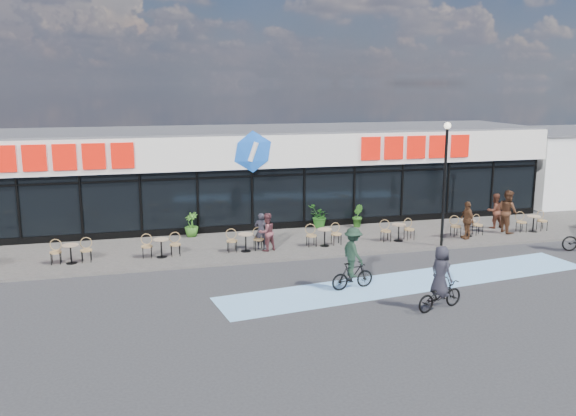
{
  "coord_description": "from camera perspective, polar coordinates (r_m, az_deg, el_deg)",
  "views": [
    {
      "loc": [
        -5.34,
        -20.11,
        6.8
      ],
      "look_at": [
        0.8,
        3.5,
        1.81
      ],
      "focal_mm": 38.0,
      "sensor_mm": 36.0,
      "label": 1
    }
  ],
  "objects": [
    {
      "name": "potted_plant_mid",
      "position": [
        28.77,
        2.93,
        -0.8
      ],
      "size": [
        1.3,
        1.28,
        1.1
      ],
      "primitive_type": "imported",
      "rotation": [
        0.0,
        0.0,
        3.81
      ],
      "color": "#1F5317",
      "rests_on": "sidewalk"
    },
    {
      "name": "building",
      "position": [
        30.83,
        -4.46,
        3.21
      ],
      "size": [
        30.6,
        6.57,
        4.75
      ],
      "color": "black",
      "rests_on": "ground"
    },
    {
      "name": "bistro_set_7",
      "position": [
        30.29,
        21.88,
        -1.18
      ],
      "size": [
        1.54,
        0.62,
        0.9
      ],
      "color": "tan",
      "rests_on": "sidewalk"
    },
    {
      "name": "neighbour_building",
      "position": [
        40.72,
        25.0,
        3.8
      ],
      "size": [
        9.2,
        7.2,
        4.11
      ],
      "color": "silver",
      "rests_on": "ground"
    },
    {
      "name": "patron_left",
      "position": [
        25.1,
        -2.53,
        -2.15
      ],
      "size": [
        0.63,
        0.5,
        1.5
      ],
      "primitive_type": "imported",
      "rotation": [
        0.0,
        0.0,
        2.86
      ],
      "color": "#24232B",
      "rests_on": "sidewalk"
    },
    {
      "name": "bistro_set_6",
      "position": [
        28.44,
        16.4,
        -1.6
      ],
      "size": [
        1.54,
        0.62,
        0.9
      ],
      "color": "tan",
      "rests_on": "sidewalk"
    },
    {
      "name": "sidewalk",
      "position": [
        26.07,
        -2.26,
        -3.45
      ],
      "size": [
        44.0,
        5.0,
        0.1
      ],
      "primitive_type": "cube",
      "color": "#57524D",
      "rests_on": "ground"
    },
    {
      "name": "bistro_set_3",
      "position": [
        24.87,
        -4.02,
        -3.0
      ],
      "size": [
        1.54,
        0.62,
        0.9
      ],
      "color": "tan",
      "rests_on": "sidewalk"
    },
    {
      "name": "pedestrian_a",
      "position": [
        27.82,
        16.4,
        -1.09
      ],
      "size": [
        0.42,
        0.98,
        1.66
      ],
      "primitive_type": "imported",
      "rotation": [
        0.0,
        0.0,
        -1.58
      ],
      "color": "#4A2C1A",
      "rests_on": "sidewalk"
    },
    {
      "name": "bike_lane",
      "position": [
        21.9,
        11.55,
        -6.75
      ],
      "size": [
        14.17,
        4.13,
        0.01
      ],
      "primitive_type": "cube",
      "rotation": [
        0.0,
        0.0,
        0.14
      ],
      "color": "#78B0E4",
      "rests_on": "ground"
    },
    {
      "name": "bistro_set_2",
      "position": [
        24.51,
        -11.78,
        -3.44
      ],
      "size": [
        1.54,
        0.62,
        0.9
      ],
      "color": "tan",
      "rests_on": "sidewalk"
    },
    {
      "name": "cyclist_a",
      "position": [
        20.55,
        6.09,
        -4.92
      ],
      "size": [
        1.61,
        1.17,
        2.13
      ],
      "color": "black",
      "rests_on": "ground"
    },
    {
      "name": "lamp_post",
      "position": [
        25.92,
        14.48,
        3.14
      ],
      "size": [
        0.28,
        0.28,
        5.16
      ],
      "color": "black",
      "rests_on": "sidewalk"
    },
    {
      "name": "pedestrian_c",
      "position": [
        30.28,
        18.77,
        -0.25
      ],
      "size": [
        0.84,
        0.68,
        1.65
      ],
      "primitive_type": "imported",
      "rotation": [
        0.0,
        0.0,
        3.21
      ],
      "color": "#4E281C",
      "rests_on": "sidewalk"
    },
    {
      "name": "potted_plant_right",
      "position": [
        29.17,
        6.49,
        -0.73
      ],
      "size": [
        0.59,
        0.68,
        1.05
      ],
      "primitive_type": "imported",
      "rotation": [
        0.0,
        0.0,
        1.32
      ],
      "color": "#265719",
      "rests_on": "sidewalk"
    },
    {
      "name": "potted_plant_left",
      "position": [
        27.45,
        -9.03,
        -1.54
      ],
      "size": [
        0.86,
        0.86,
        1.09
      ],
      "primitive_type": "imported",
      "rotation": [
        0.0,
        0.0,
        5.47
      ],
      "color": "#2D5F1B",
      "rests_on": "sidewalk"
    },
    {
      "name": "bistro_set_1",
      "position": [
        24.6,
        -19.64,
        -3.83
      ],
      "size": [
        1.54,
        0.62,
        0.9
      ],
      "color": "tan",
      "rests_on": "sidewalk"
    },
    {
      "name": "bistro_set_4",
      "position": [
        25.68,
        3.39,
        -2.53
      ],
      "size": [
        1.54,
        0.62,
        0.9
      ],
      "color": "tan",
      "rests_on": "sidewalk"
    },
    {
      "name": "cyclist_c",
      "position": [
        19.25,
        14.05,
        -7.1
      ],
      "size": [
        1.84,
        1.1,
        2.01
      ],
      "color": "black",
      "rests_on": "ground"
    },
    {
      "name": "pedestrian_b",
      "position": [
        29.51,
        19.88,
        -0.3
      ],
      "size": [
        0.76,
        0.97,
        1.97
      ],
      "primitive_type": "imported",
      "rotation": [
        0.0,
        0.0,
        1.56
      ],
      "color": "#412517",
      "rests_on": "sidewalk"
    },
    {
      "name": "ground",
      "position": [
        21.89,
        0.28,
        -6.53
      ],
      "size": [
        120.0,
        120.0,
        0.0
      ],
      "primitive_type": "plane",
      "color": "#28282B",
      "rests_on": "ground"
    },
    {
      "name": "bistro_set_5",
      "position": [
        26.88,
        10.23,
        -2.05
      ],
      "size": [
        1.54,
        0.62,
        0.9
      ],
      "color": "tan",
      "rests_on": "sidewalk"
    },
    {
      "name": "patron_right",
      "position": [
        24.77,
        -2.0,
        -2.27
      ],
      "size": [
        0.93,
        0.84,
        1.56
      ],
      "primitive_type": "imported",
      "rotation": [
        0.0,
        0.0,
        3.54
      ],
      "color": "brown",
      "rests_on": "sidewalk"
    }
  ]
}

